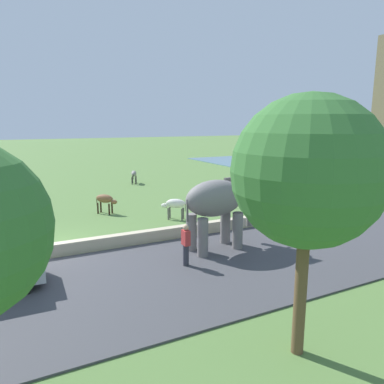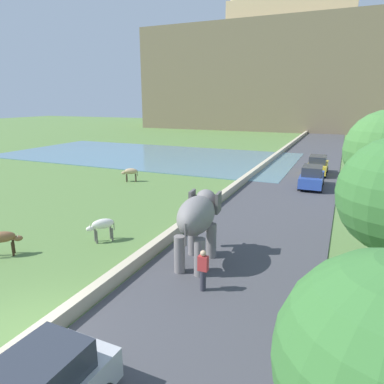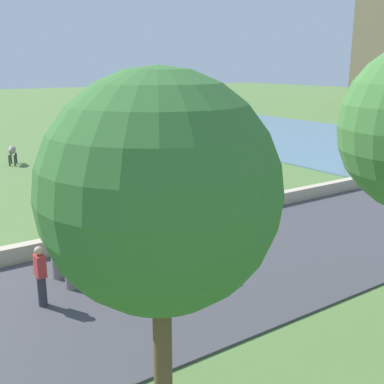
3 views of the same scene
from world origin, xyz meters
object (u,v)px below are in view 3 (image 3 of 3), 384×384
Objects in this scene: cow_tan at (207,150)px; cow_grey at (12,151)px; elephant at (99,206)px; cow_white at (52,202)px; person_beside_elephant at (41,275)px.

cow_grey is (-6.42, -9.93, 0.00)m from cow_tan.
elephant reaches higher than cow_white.
elephant is 5.38m from cow_white.
cow_white is at bearing -62.68° from cow_tan.
person_beside_elephant is at bearing -48.65° from cow_tan.
person_beside_elephant is at bearing -20.69° from cow_white.
person_beside_elephant is 1.17× the size of cow_tan.
cow_tan is (-12.29, 13.97, -0.04)m from person_beside_elephant.
cow_grey and cow_white have the same top height.
person_beside_elephant is 6.74m from cow_white.
cow_white is at bearing 176.50° from elephant.
person_beside_elephant reaches higher than cow_tan.
elephant is 2.50× the size of cow_grey.
person_beside_elephant reaches higher than cow_white.
cow_tan is 13.04m from cow_white.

